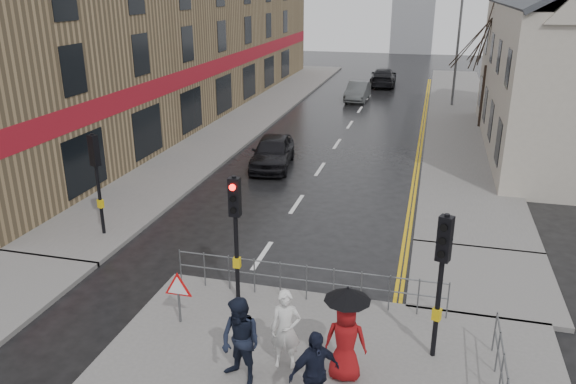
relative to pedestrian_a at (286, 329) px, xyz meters
The scene contains 20 objects.
ground 3.20m from the pedestrian_a, 134.47° to the left, with size 120.00×120.00×0.00m, color black.
left_pavement 26.61m from the pedestrian_a, 108.91° to the left, with size 4.00×44.00×0.14m, color #605E5B.
right_pavement 27.53m from the pedestrian_a, 80.84° to the left, with size 4.00×40.00×0.14m, color #605E5B.
pavement_bridge_right 6.84m from the pedestrian_a, 49.66° to the left, with size 4.00×4.20×0.14m, color #605E5B.
building_left_terrace 28.26m from the pedestrian_a, 120.30° to the left, with size 8.00×42.00×10.00m, color #917853.
traffic_signal_near_left 3.35m from the pedestrian_a, 129.18° to the left, with size 0.28×0.27×3.40m.
traffic_signal_near_right 3.58m from the pedestrian_a, 20.55° to the left, with size 0.34×0.33×3.40m.
traffic_signal_far_left 9.31m from the pedestrian_a, 145.88° to the left, with size 0.34×0.33×3.40m.
guard_railing_front 2.77m from the pedestrian_a, 93.50° to the left, with size 7.14×0.04×1.00m.
warning_sign 3.07m from the pedestrian_a, 161.94° to the left, with size 0.80×0.07×1.35m.
street_lamp 30.60m from the pedestrian_a, 83.00° to the left, with size 1.83×0.25×8.00m.
tree_near 25.09m from the pedestrian_a, 77.44° to the left, with size 2.40×2.40×6.58m.
tree_far 32.87m from the pedestrian_a, 79.64° to the left, with size 2.40×2.40×5.64m.
pedestrian_a is the anchor object (origin of this frame).
pedestrian_b 1.04m from the pedestrian_a, 136.42° to the right, with size 0.93×0.72×1.91m, color black.
pedestrian_with_umbrella 1.32m from the pedestrian_a, ahead, with size 0.96×0.96×2.13m.
pedestrian_d 1.52m from the pedestrian_a, 54.53° to the right, with size 1.05×0.44×1.79m, color black.
car_parked 14.63m from the pedestrian_a, 107.18° to the left, with size 1.71×4.26×1.45m, color black.
car_mid 30.94m from the pedestrian_a, 95.07° to the left, with size 1.41×4.04×1.33m, color #414446.
car_far 37.68m from the pedestrian_a, 92.36° to the left, with size 2.04×5.01×1.45m, color black.
Camera 1 is at (4.72, -11.95, 7.88)m, focal length 35.00 mm.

